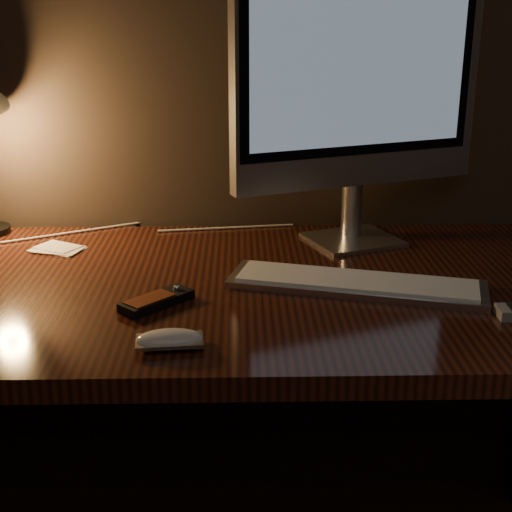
{
  "coord_description": "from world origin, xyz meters",
  "views": [
    {
      "loc": [
        0.0,
        0.59,
        1.23
      ],
      "look_at": [
        0.03,
        1.73,
        0.84
      ],
      "focal_mm": 50.0,
      "sensor_mm": 36.0,
      "label": 1
    }
  ],
  "objects_px": {
    "monitor": "(360,79)",
    "mouse": "(170,342)",
    "desk": "(239,328)",
    "keyboard": "(356,283)",
    "media_remote": "(157,300)"
  },
  "relations": [
    {
      "from": "monitor",
      "to": "mouse",
      "type": "distance_m",
      "value": 0.72
    },
    {
      "from": "desk",
      "to": "monitor",
      "type": "height_order",
      "value": "monitor"
    },
    {
      "from": "keyboard",
      "to": "media_remote",
      "type": "bearing_deg",
      "value": -152.51
    },
    {
      "from": "monitor",
      "to": "keyboard",
      "type": "height_order",
      "value": "monitor"
    },
    {
      "from": "monitor",
      "to": "mouse",
      "type": "bearing_deg",
      "value": -146.31
    },
    {
      "from": "monitor",
      "to": "mouse",
      "type": "xyz_separation_m",
      "value": [
        -0.36,
        -0.52,
        -0.35
      ]
    },
    {
      "from": "keyboard",
      "to": "media_remote",
      "type": "relative_size",
      "value": 3.58
    },
    {
      "from": "monitor",
      "to": "desk",
      "type": "bearing_deg",
      "value": -167.75
    },
    {
      "from": "mouse",
      "to": "desk",
      "type": "bearing_deg",
      "value": 68.06
    },
    {
      "from": "monitor",
      "to": "media_remote",
      "type": "height_order",
      "value": "monitor"
    },
    {
      "from": "monitor",
      "to": "mouse",
      "type": "height_order",
      "value": "monitor"
    },
    {
      "from": "keyboard",
      "to": "media_remote",
      "type": "distance_m",
      "value": 0.37
    },
    {
      "from": "keyboard",
      "to": "mouse",
      "type": "distance_m",
      "value": 0.4
    },
    {
      "from": "mouse",
      "to": "media_remote",
      "type": "height_order",
      "value": "media_remote"
    },
    {
      "from": "keyboard",
      "to": "mouse",
      "type": "relative_size",
      "value": 4.61
    }
  ]
}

